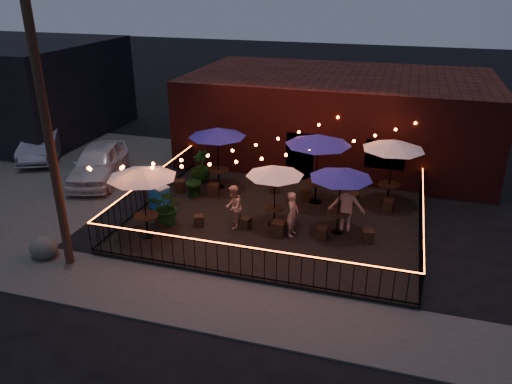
# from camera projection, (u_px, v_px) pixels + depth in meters

# --- Properties ---
(ground) EXTENTS (110.00, 110.00, 0.00)m
(ground) POSITION_uv_depth(u_px,v_px,m) (260.00, 248.00, 16.38)
(ground) COLOR black
(ground) RESTS_ON ground
(patio) EXTENTS (10.00, 8.00, 0.15)m
(patio) POSITION_uv_depth(u_px,v_px,m) (275.00, 220.00, 18.11)
(patio) COLOR black
(patio) RESTS_ON ground
(sidewalk) EXTENTS (18.00, 2.50, 0.05)m
(sidewalk) POSITION_uv_depth(u_px,v_px,m) (226.00, 305.00, 13.52)
(sidewalk) COLOR #3C3A37
(sidewalk) RESTS_ON ground
(parking_lot) EXTENTS (11.00, 12.00, 0.02)m
(parking_lot) POSITION_uv_depth(u_px,v_px,m) (36.00, 169.00, 23.07)
(parking_lot) COLOR #3C3A37
(parking_lot) RESTS_ON ground
(brick_building) EXTENTS (14.00, 8.00, 4.00)m
(brick_building) POSITION_uv_depth(u_px,v_px,m) (338.00, 116.00, 24.09)
(brick_building) COLOR #3D1310
(brick_building) RESTS_ON ground
(utility_pole) EXTENTS (0.26, 0.26, 8.00)m
(utility_pole) POSITION_uv_depth(u_px,v_px,m) (49.00, 140.00, 13.94)
(utility_pole) COLOR #362016
(utility_pole) RESTS_ON ground
(fence_front) EXTENTS (10.00, 0.04, 1.04)m
(fence_front) POSITION_uv_depth(u_px,v_px,m) (241.00, 262.00, 14.36)
(fence_front) COLOR black
(fence_front) RESTS_ON patio
(fence_left) EXTENTS (0.04, 8.00, 1.04)m
(fence_left) POSITION_uv_depth(u_px,v_px,m) (150.00, 190.00, 19.20)
(fence_left) COLOR black
(fence_left) RESTS_ON patio
(fence_right) EXTENTS (0.04, 8.00, 1.04)m
(fence_right) POSITION_uv_depth(u_px,v_px,m) (421.00, 224.00, 16.55)
(fence_right) COLOR black
(fence_right) RESTS_ON patio
(festoon_lights) EXTENTS (10.02, 8.72, 1.32)m
(festoon_lights) POSITION_uv_depth(u_px,v_px,m) (246.00, 157.00, 17.14)
(festoon_lights) COLOR #F35115
(festoon_lights) RESTS_ON ground
(cafe_table_0) EXTENTS (2.36, 2.36, 2.49)m
(cafe_table_0) POSITION_uv_depth(u_px,v_px,m) (142.00, 173.00, 15.96)
(cafe_table_0) COLOR black
(cafe_table_0) RESTS_ON patio
(cafe_table_1) EXTENTS (2.97, 2.97, 2.57)m
(cafe_table_1) POSITION_uv_depth(u_px,v_px,m) (217.00, 133.00, 19.80)
(cafe_table_1) COLOR black
(cafe_table_1) RESTS_ON patio
(cafe_table_2) EXTENTS (2.56, 2.56, 2.20)m
(cafe_table_2) POSITION_uv_depth(u_px,v_px,m) (275.00, 172.00, 16.81)
(cafe_table_2) COLOR black
(cafe_table_2) RESTS_ON patio
(cafe_table_3) EXTENTS (2.68, 2.68, 2.73)m
(cafe_table_3) POSITION_uv_depth(u_px,v_px,m) (318.00, 140.00, 18.40)
(cafe_table_3) COLOR black
(cafe_table_3) RESTS_ON patio
(cafe_table_4) EXTENTS (2.37, 2.37, 2.33)m
(cafe_table_4) POSITION_uv_depth(u_px,v_px,m) (341.00, 174.00, 16.27)
(cafe_table_4) COLOR black
(cafe_table_4) RESTS_ON patio
(cafe_table_5) EXTENTS (2.80, 2.80, 2.56)m
(cafe_table_5) POSITION_uv_depth(u_px,v_px,m) (394.00, 145.00, 18.37)
(cafe_table_5) COLOR black
(cafe_table_5) RESTS_ON patio
(bistro_chair_0) EXTENTS (0.41, 0.41, 0.47)m
(bistro_chair_0) POSITION_uv_depth(u_px,v_px,m) (163.00, 219.00, 17.50)
(bistro_chair_0) COLOR black
(bistro_chair_0) RESTS_ON patio
(bistro_chair_1) EXTENTS (0.43, 0.43, 0.40)m
(bistro_chair_1) POSITION_uv_depth(u_px,v_px,m) (199.00, 221.00, 17.47)
(bistro_chair_1) COLOR black
(bistro_chair_1) RESTS_ON patio
(bistro_chair_2) EXTENTS (0.53, 0.53, 0.49)m
(bistro_chair_2) POSITION_uv_depth(u_px,v_px,m) (180.00, 186.00, 20.24)
(bistro_chair_2) COLOR black
(bistro_chair_2) RESTS_ON patio
(bistro_chair_3) EXTENTS (0.47, 0.47, 0.48)m
(bistro_chair_3) POSITION_uv_depth(u_px,v_px,m) (213.00, 190.00, 19.87)
(bistro_chair_3) COLOR black
(bistro_chair_3) RESTS_ON patio
(bistro_chair_4) EXTENTS (0.40, 0.40, 0.40)m
(bistro_chair_4) POSITION_uv_depth(u_px,v_px,m) (245.00, 223.00, 17.29)
(bistro_chair_4) COLOR black
(bistro_chair_4) RESTS_ON patio
(bistro_chair_5) EXTENTS (0.44, 0.44, 0.52)m
(bistro_chair_5) POSITION_uv_depth(u_px,v_px,m) (278.00, 229.00, 16.77)
(bistro_chair_5) COLOR black
(bistro_chair_5) RESTS_ON patio
(bistro_chair_6) EXTENTS (0.46, 0.46, 0.43)m
(bistro_chair_6) POSITION_uv_depth(u_px,v_px,m) (274.00, 187.00, 20.20)
(bistro_chair_6) COLOR black
(bistro_chair_6) RESTS_ON patio
(bistro_chair_7) EXTENTS (0.44, 0.44, 0.45)m
(bistro_chair_7) POSITION_uv_depth(u_px,v_px,m) (306.00, 195.00, 19.47)
(bistro_chair_7) COLOR black
(bistro_chair_7) RESTS_ON patio
(bistro_chair_8) EXTENTS (0.38, 0.38, 0.40)m
(bistro_chair_8) POSITION_uv_depth(u_px,v_px,m) (322.00, 233.00, 16.64)
(bistro_chair_8) COLOR black
(bistro_chair_8) RESTS_ON patio
(bistro_chair_9) EXTENTS (0.43, 0.43, 0.43)m
(bistro_chair_9) POSITION_uv_depth(u_px,v_px,m) (368.00, 236.00, 16.39)
(bistro_chair_9) COLOR black
(bistro_chair_9) RESTS_ON patio
(bistro_chair_10) EXTENTS (0.39, 0.39, 0.42)m
(bistro_chair_10) POSITION_uv_depth(u_px,v_px,m) (354.00, 198.00, 19.21)
(bistro_chair_10) COLOR black
(bistro_chair_10) RESTS_ON patio
(bistro_chair_11) EXTENTS (0.42, 0.42, 0.43)m
(bistro_chair_11) POSITION_uv_depth(u_px,v_px,m) (388.00, 205.00, 18.62)
(bistro_chair_11) COLOR black
(bistro_chair_11) RESTS_ON patio
(patron_a) EXTENTS (0.42, 0.60, 1.57)m
(patron_a) POSITION_uv_depth(u_px,v_px,m) (292.00, 214.00, 16.63)
(patron_a) COLOR tan
(patron_a) RESTS_ON patio
(patron_b) EXTENTS (0.69, 0.83, 1.55)m
(patron_b) POSITION_uv_depth(u_px,v_px,m) (233.00, 207.00, 17.14)
(patron_b) COLOR beige
(patron_b) RESTS_ON patio
(patron_c) EXTENTS (1.32, 0.83, 1.96)m
(patron_c) POSITION_uv_depth(u_px,v_px,m) (347.00, 204.00, 16.87)
(patron_c) COLOR #DCAD95
(patron_c) RESTS_ON patio
(potted_shrub_a) EXTENTS (1.37, 1.23, 1.36)m
(potted_shrub_a) POSITION_uv_depth(u_px,v_px,m) (167.00, 207.00, 17.41)
(potted_shrub_a) COLOR #123C0B
(potted_shrub_a) RESTS_ON patio
(potted_shrub_b) EXTENTS (0.93, 0.84, 1.40)m
(potted_shrub_b) POSITION_uv_depth(u_px,v_px,m) (195.00, 180.00, 19.60)
(potted_shrub_b) COLOR #143D15
(potted_shrub_b) RESTS_ON patio
(potted_shrub_c) EXTENTS (0.97, 0.97, 1.34)m
(potted_shrub_c) POSITION_uv_depth(u_px,v_px,m) (201.00, 166.00, 21.09)
(potted_shrub_c) COLOR #193E0E
(potted_shrub_c) RESTS_ON patio
(cooler) EXTENTS (0.84, 0.74, 0.92)m
(cooler) POSITION_uv_depth(u_px,v_px,m) (159.00, 197.00, 18.64)
(cooler) COLOR #145DB4
(cooler) RESTS_ON patio
(boulder) EXTENTS (0.97, 0.84, 0.71)m
(boulder) POSITION_uv_depth(u_px,v_px,m) (44.00, 248.00, 15.70)
(boulder) COLOR #484843
(boulder) RESTS_ON ground
(car_white) EXTENTS (3.12, 4.92, 1.56)m
(car_white) POSITION_uv_depth(u_px,v_px,m) (99.00, 163.00, 21.60)
(car_white) COLOR silver
(car_white) RESTS_ON ground
(car_silver) EXTENTS (3.34, 4.74, 1.48)m
(car_silver) POSITION_uv_depth(u_px,v_px,m) (43.00, 143.00, 24.37)
(car_silver) COLOR #A3A4AC
(car_silver) RESTS_ON ground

